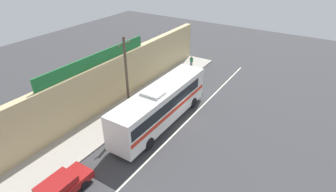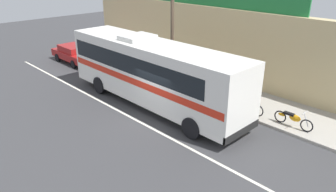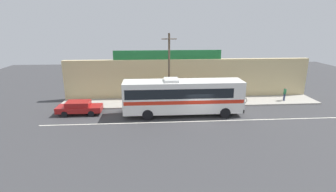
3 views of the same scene
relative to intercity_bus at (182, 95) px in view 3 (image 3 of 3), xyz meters
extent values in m
plane|color=#3A3A3D|center=(1.55, -1.12, -2.07)|extent=(70.00, 70.00, 0.00)
cube|color=#A8A399|center=(1.55, 4.08, -2.00)|extent=(30.00, 3.60, 0.14)
cube|color=tan|center=(1.55, 6.23, 0.33)|extent=(30.00, 0.70, 4.80)
cube|color=#1E7538|center=(-1.01, 6.23, 3.28)|extent=(12.98, 0.12, 1.10)
cube|color=silver|center=(1.55, -1.92, -2.06)|extent=(30.00, 0.14, 0.01)
cube|color=white|center=(0.08, 0.00, -0.07)|extent=(11.88, 2.54, 3.10)
cube|color=black|center=(-0.39, 0.00, 0.48)|extent=(10.45, 2.56, 0.96)
cube|color=red|center=(0.08, 0.00, -0.37)|extent=(11.64, 2.55, 0.36)
cube|color=black|center=(5.99, 0.00, 0.38)|extent=(0.04, 2.28, 1.40)
cube|color=black|center=(5.98, 0.00, -1.44)|extent=(0.12, 2.54, 0.36)
cube|color=silver|center=(-1.10, 0.00, 1.60)|extent=(1.40, 1.78, 0.24)
cylinder|color=black|center=(4.12, 1.18, -1.55)|extent=(1.04, 0.32, 1.04)
cylinder|color=black|center=(4.12, -1.18, -1.55)|extent=(1.04, 0.32, 1.04)
cylinder|color=black|center=(-3.48, 1.18, -1.55)|extent=(1.04, 0.32, 1.04)
cylinder|color=black|center=(-3.48, -1.18, -1.55)|extent=(1.04, 0.32, 1.04)
cube|color=maroon|center=(-10.45, 0.92, -1.46)|extent=(4.49, 1.74, 0.56)
cube|color=maroon|center=(-10.55, 0.92, -0.94)|extent=(2.33, 1.57, 0.48)
cube|color=black|center=(-9.68, 0.92, -0.97)|extent=(0.21, 1.46, 0.34)
cylinder|color=black|center=(-9.15, 1.74, -1.76)|extent=(0.62, 0.20, 0.62)
cylinder|color=black|center=(-9.15, 0.10, -1.76)|extent=(0.62, 0.20, 0.62)
cylinder|color=black|center=(-11.75, 1.74, -1.76)|extent=(0.62, 0.20, 0.62)
cylinder|color=black|center=(-11.75, 0.10, -1.76)|extent=(0.62, 0.20, 0.62)
cylinder|color=brown|center=(-1.11, 2.71, 2.02)|extent=(0.22, 0.22, 7.89)
cylinder|color=brown|center=(-1.11, 2.71, 5.36)|extent=(1.60, 0.10, 0.10)
torus|color=black|center=(7.61, 2.92, -1.62)|extent=(0.62, 0.06, 0.62)
torus|color=black|center=(6.28, 2.92, -1.62)|extent=(0.62, 0.06, 0.62)
cylinder|color=silver|center=(7.53, 2.92, -1.32)|extent=(0.34, 0.04, 0.65)
cylinder|color=silver|center=(7.43, 2.92, -1.00)|extent=(0.03, 0.56, 0.03)
ellipsoid|color=orange|center=(7.01, 2.92, -1.44)|extent=(0.56, 0.22, 0.34)
cube|color=black|center=(6.71, 2.92, -1.32)|extent=(0.52, 0.20, 0.10)
ellipsoid|color=orange|center=(6.34, 2.92, -1.48)|extent=(0.36, 0.14, 0.16)
torus|color=black|center=(5.16, 2.72, -1.62)|extent=(0.62, 0.06, 0.62)
torus|color=black|center=(3.94, 2.72, -1.62)|extent=(0.62, 0.06, 0.62)
cylinder|color=silver|center=(5.08, 2.72, -1.32)|extent=(0.34, 0.04, 0.65)
cylinder|color=silver|center=(4.98, 2.72, -1.00)|extent=(0.03, 0.56, 0.03)
ellipsoid|color=#237F38|center=(4.61, 2.72, -1.44)|extent=(0.56, 0.22, 0.34)
cube|color=black|center=(4.33, 2.72, -1.32)|extent=(0.52, 0.20, 0.10)
ellipsoid|color=#237F38|center=(4.00, 2.72, -1.48)|extent=(0.36, 0.14, 0.16)
cylinder|color=navy|center=(12.68, 3.67, -1.52)|extent=(0.13, 0.13, 0.80)
cylinder|color=navy|center=(12.68, 3.49, -1.52)|extent=(0.13, 0.13, 0.80)
cylinder|color=#2D7A4C|center=(12.68, 3.58, -0.82)|extent=(0.30, 0.30, 0.60)
sphere|color=tan|center=(12.68, 3.58, -0.38)|extent=(0.22, 0.22, 0.22)
cylinder|color=#2D7A4C|center=(12.68, 3.78, -0.79)|extent=(0.08, 0.08, 0.56)
cylinder|color=#2D7A4C|center=(12.68, 3.38, -0.79)|extent=(0.08, 0.08, 0.56)
camera|label=1|loc=(-17.08, -11.59, 12.35)|focal=28.96mm
camera|label=2|loc=(12.56, -10.82, 5.41)|focal=34.02mm
camera|label=3|loc=(-3.16, -24.30, 7.05)|focal=27.19mm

